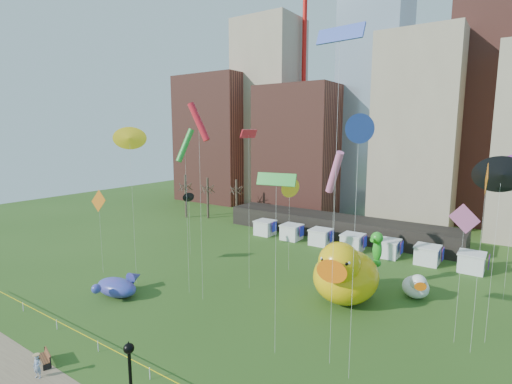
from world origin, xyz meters
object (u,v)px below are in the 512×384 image
Objects in this scene: big_duck at (344,274)px; whale_inflatable at (118,286)px; small_duck at (416,286)px; woman at (37,367)px; seahorse_purple at (338,266)px; seahorse_green at (377,246)px; park_bench at (46,357)px; lamppost at (130,378)px.

big_duck is 23.29m from whale_inflatable.
small_duck is 34.12m from woman.
seahorse_purple is 0.82× the size of whale_inflatable.
park_bench is (-15.73, -27.42, -4.23)m from seahorse_green.
seahorse_purple is 26.34m from woman.
small_duck is at bearing 69.92° from park_bench.
seahorse_green is at bearing 80.06° from lamppost.
whale_inflatable reaches higher than woman.
seahorse_purple is at bearing -175.32° from big_duck.
lamppost is at bearing -84.44° from seahorse_green.
seahorse_green is at bearing 47.86° from seahorse_purple.
park_bench is at bearing 114.13° from woman.
small_duck is 8.71m from seahorse_purple.
whale_inflatable is (-25.75, -16.91, -0.28)m from small_duck.
park_bench is at bearing -66.55° from whale_inflatable.
lamppost is at bearing -39.49° from whale_inflatable.
park_bench is at bearing 176.54° from lamppost.
whale_inflatable is at bearing -171.14° from small_duck.
park_bench is at bearing -150.43° from small_duck.
whale_inflatable is 3.34× the size of park_bench.
small_duck is 33.86m from park_bench.
seahorse_green reaches higher than whale_inflatable.
seahorse_green is 3.34× the size of park_bench.
lamppost is at bearing 12.47° from park_bench.
woman is (-14.50, -28.59, -3.89)m from seahorse_green.
lamppost reaches higher than park_bench.
park_bench is at bearing -142.43° from seahorse_purple.
big_duck is 26.70m from woman.
whale_inflatable is 1.12× the size of lamppost.
seahorse_green is 28.53m from lamppost.
seahorse_purple is 25.99m from park_bench.
lamppost is (16.66, -11.13, 2.47)m from whale_inflatable.
lamppost is (-2.76, -22.58, -0.25)m from seahorse_purple.
big_duck reaches higher than seahorse_green.
lamppost is (-3.44, -22.69, 0.37)m from big_duck.
park_bench is (-19.90, -27.39, -0.76)m from small_duck.
small_duck reaches higher than woman.
big_duck is at bearing 81.38° from lamppost.
big_duck is 7.99m from small_duck.
big_duck is at bearing 73.04° from park_bench.
big_duck is at bearing -11.46° from seahorse_purple.
park_bench is 1.14× the size of woman.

